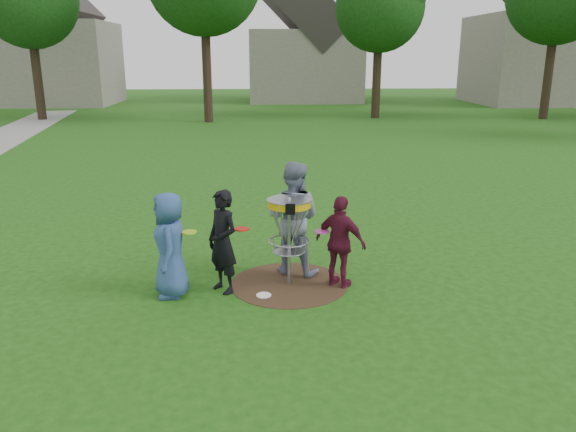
{
  "coord_description": "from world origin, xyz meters",
  "views": [
    {
      "loc": [
        -0.43,
        -7.95,
        3.39
      ],
      "look_at": [
        0.0,
        0.3,
        1.0
      ],
      "focal_mm": 35.0,
      "sensor_mm": 36.0,
      "label": 1
    }
  ],
  "objects_px": {
    "player_blue": "(170,245)",
    "disc_golf_basket": "(289,220)",
    "player_grey": "(293,218)",
    "player_maroon": "(340,242)",
    "player_black": "(223,242)"
  },
  "relations": [
    {
      "from": "player_black",
      "to": "player_maroon",
      "type": "xyz_separation_m",
      "value": [
        1.74,
        0.09,
        -0.07
      ]
    },
    {
      "from": "player_black",
      "to": "player_maroon",
      "type": "height_order",
      "value": "player_black"
    },
    {
      "from": "player_maroon",
      "to": "player_blue",
      "type": "bearing_deg",
      "value": 41.49
    },
    {
      "from": "player_blue",
      "to": "disc_golf_basket",
      "type": "distance_m",
      "value": 1.76
    },
    {
      "from": "player_blue",
      "to": "disc_golf_basket",
      "type": "height_order",
      "value": "player_blue"
    },
    {
      "from": "player_grey",
      "to": "player_maroon",
      "type": "relative_size",
      "value": 1.29
    },
    {
      "from": "player_grey",
      "to": "player_blue",
      "type": "bearing_deg",
      "value": 47.73
    },
    {
      "from": "player_black",
      "to": "player_maroon",
      "type": "relative_size",
      "value": 1.09
    },
    {
      "from": "player_grey",
      "to": "player_maroon",
      "type": "distance_m",
      "value": 0.93
    },
    {
      "from": "player_blue",
      "to": "player_black",
      "type": "relative_size",
      "value": 1.0
    },
    {
      "from": "player_black",
      "to": "player_grey",
      "type": "distance_m",
      "value": 1.28
    },
    {
      "from": "player_grey",
      "to": "disc_golf_basket",
      "type": "height_order",
      "value": "player_grey"
    },
    {
      "from": "player_grey",
      "to": "disc_golf_basket",
      "type": "distance_m",
      "value": 0.53
    },
    {
      "from": "player_grey",
      "to": "player_maroon",
      "type": "xyz_separation_m",
      "value": [
        0.67,
        -0.62,
        -0.2
      ]
    },
    {
      "from": "player_blue",
      "to": "player_maroon",
      "type": "height_order",
      "value": "player_blue"
    }
  ]
}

